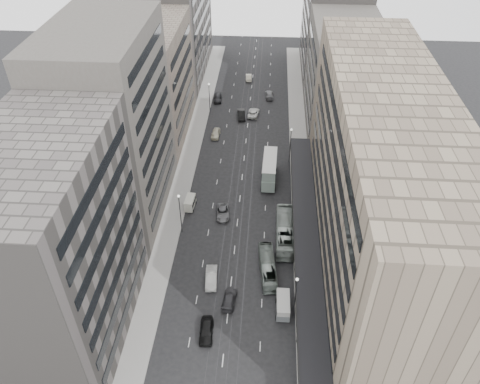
% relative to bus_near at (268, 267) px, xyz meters
% --- Properties ---
extents(ground, '(220.00, 220.00, 0.00)m').
position_rel_bus_near_xyz_m(ground, '(-5.72, -3.24, -1.35)').
color(ground, black).
rests_on(ground, ground).
extents(sidewalk_right, '(4.00, 125.00, 0.15)m').
position_rel_bus_near_xyz_m(sidewalk_right, '(6.28, 34.26, -1.27)').
color(sidewalk_right, gray).
rests_on(sidewalk_right, ground).
extents(sidewalk_left, '(4.00, 125.00, 0.15)m').
position_rel_bus_near_xyz_m(sidewalk_left, '(-17.72, 34.26, -1.27)').
color(sidewalk_left, gray).
rests_on(sidewalk_left, ground).
extents(department_store, '(19.20, 60.00, 30.00)m').
position_rel_bus_near_xyz_m(department_store, '(15.74, 4.76, 13.60)').
color(department_store, gray).
rests_on(department_store, ground).
extents(building_right_mid, '(15.00, 28.00, 24.00)m').
position_rel_bus_near_xyz_m(building_right_mid, '(15.78, 48.76, 10.65)').
color(building_right_mid, '#4A4640').
rests_on(building_right_mid, ground).
extents(building_right_far, '(15.00, 32.00, 28.00)m').
position_rel_bus_near_xyz_m(building_right_far, '(15.78, 78.76, 12.65)').
color(building_right_far, '#5F5A56').
rests_on(building_right_far, ground).
extents(building_left_a, '(15.00, 28.00, 30.00)m').
position_rel_bus_near_xyz_m(building_left_a, '(-27.22, -11.24, 13.65)').
color(building_left_a, '#5F5A56').
rests_on(building_left_a, ground).
extents(building_left_b, '(15.00, 26.00, 34.00)m').
position_rel_bus_near_xyz_m(building_left_b, '(-27.22, 15.76, 15.65)').
color(building_left_b, '#4A4640').
rests_on(building_left_b, ground).
extents(building_left_c, '(15.00, 28.00, 25.00)m').
position_rel_bus_near_xyz_m(building_left_c, '(-27.22, 42.76, 11.15)').
color(building_left_c, '#6C6254').
rests_on(building_left_c, ground).
extents(building_left_d, '(15.00, 38.00, 28.00)m').
position_rel_bus_near_xyz_m(building_left_d, '(-27.22, 75.76, 12.65)').
color(building_left_d, '#5F5A56').
rests_on(building_left_d, ground).
extents(lamp_right_near, '(0.44, 0.44, 8.32)m').
position_rel_bus_near_xyz_m(lamp_right_near, '(3.98, -8.24, 3.86)').
color(lamp_right_near, '#262628').
rests_on(lamp_right_near, ground).
extents(lamp_right_far, '(0.44, 0.44, 8.32)m').
position_rel_bus_near_xyz_m(lamp_right_far, '(3.98, 31.76, 3.86)').
color(lamp_right_far, '#262628').
rests_on(lamp_right_far, ground).
extents(lamp_left_near, '(0.44, 0.44, 8.32)m').
position_rel_bus_near_xyz_m(lamp_left_near, '(-15.42, 8.76, 3.86)').
color(lamp_left_near, '#262628').
rests_on(lamp_left_near, ground).
extents(lamp_left_far, '(0.44, 0.44, 8.32)m').
position_rel_bus_near_xyz_m(lamp_left_far, '(-15.42, 51.76, 3.86)').
color(lamp_left_far, '#262628').
rests_on(lamp_left_far, ground).
extents(bus_near, '(3.33, 9.86, 2.69)m').
position_rel_bus_near_xyz_m(bus_near, '(0.00, 0.00, 0.00)').
color(bus_near, gray).
rests_on(bus_near, ground).
extents(bus_far, '(2.88, 12.18, 3.39)m').
position_rel_bus_near_xyz_m(bus_far, '(2.78, 8.10, 0.35)').
color(bus_far, '#939E96').
rests_on(bus_far, ground).
extents(double_decker, '(3.18, 9.56, 5.18)m').
position_rel_bus_near_xyz_m(double_decker, '(-0.19, 25.02, 1.45)').
color(double_decker, gray).
rests_on(double_decker, ground).
extents(vw_microbus, '(2.18, 4.66, 2.50)m').
position_rel_bus_near_xyz_m(vw_microbus, '(2.42, -7.43, 0.05)').
color(vw_microbus, slate).
rests_on(vw_microbus, ground).
extents(panel_van, '(1.98, 3.70, 2.26)m').
position_rel_bus_near_xyz_m(panel_van, '(-14.92, 15.37, -0.10)').
color(panel_van, '#B7B5A5').
rests_on(panel_van, ground).
extents(sedan_0, '(2.18, 4.93, 1.65)m').
position_rel_bus_near_xyz_m(sedan_0, '(-8.44, -12.21, -0.52)').
color(sedan_0, black).
rests_on(sedan_0, ground).
extents(sedan_1, '(2.14, 5.14, 1.65)m').
position_rel_bus_near_xyz_m(sedan_1, '(-8.85, -2.40, -0.52)').
color(sedan_1, '#B6B6B2').
rests_on(sedan_1, ground).
extents(sedan_2, '(2.89, 5.30, 1.41)m').
position_rel_bus_near_xyz_m(sedan_2, '(-8.57, 13.58, -0.64)').
color(sedan_2, slate).
rests_on(sedan_2, ground).
extents(sedan_3, '(2.38, 4.85, 1.36)m').
position_rel_bus_near_xyz_m(sedan_3, '(-5.66, -6.33, -0.67)').
color(sedan_3, '#2B2B2E').
rests_on(sedan_3, ground).
extents(sedan_4, '(2.00, 4.60, 1.55)m').
position_rel_bus_near_xyz_m(sedan_4, '(-12.85, 41.21, -0.57)').
color(sedan_4, beige).
rests_on(sedan_4, ground).
extents(sedan_5, '(2.40, 5.28, 1.68)m').
position_rel_bus_near_xyz_m(sedan_5, '(-7.49, 50.47, -0.51)').
color(sedan_5, black).
rests_on(sedan_5, ground).
extents(sedan_6, '(3.07, 5.59, 1.48)m').
position_rel_bus_near_xyz_m(sedan_6, '(-4.54, 51.70, -0.60)').
color(sedan_6, silver).
rests_on(sedan_6, ground).
extents(sedan_7, '(2.44, 5.33, 1.51)m').
position_rel_bus_near_xyz_m(sedan_7, '(-0.81, 61.86, -0.59)').
color(sedan_7, slate).
rests_on(sedan_7, ground).
extents(sedan_8, '(2.26, 5.09, 1.70)m').
position_rel_bus_near_xyz_m(sedan_8, '(-14.22, 59.05, -0.50)').
color(sedan_8, '#242527').
rests_on(sedan_8, ground).
extents(sedan_9, '(1.84, 4.61, 1.49)m').
position_rel_bus_near_xyz_m(sedan_9, '(-6.78, 72.25, -0.60)').
color(sedan_9, beige).
rests_on(sedan_9, ground).
extents(pedestrian, '(0.72, 0.62, 1.67)m').
position_rel_bus_near_xyz_m(pedestrian, '(4.48, -12.80, -0.36)').
color(pedestrian, black).
rests_on(pedestrian, sidewalk_right).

